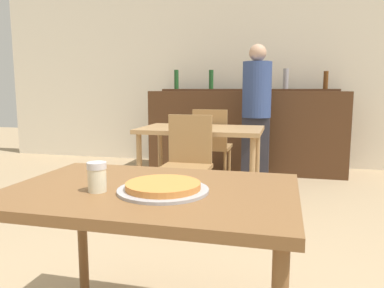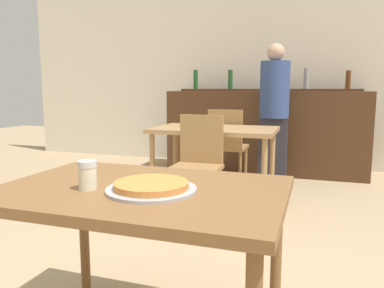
# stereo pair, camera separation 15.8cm
# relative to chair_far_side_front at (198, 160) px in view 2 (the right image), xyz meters

# --- Properties ---
(wall_back) EXTENTS (8.00, 0.05, 2.80)m
(wall_back) POSITION_rel_chair_far_side_front_xyz_m (0.27, 2.60, 0.87)
(wall_back) COLOR silver
(wall_back) RESTS_ON ground_plane
(dining_table_near) EXTENTS (1.15, 0.78, 0.72)m
(dining_table_near) POSITION_rel_chair_far_side_front_xyz_m (0.27, -1.62, 0.12)
(dining_table_near) COLOR brown
(dining_table_near) RESTS_ON ground_plane
(dining_table_far) EXTENTS (1.17, 0.73, 0.74)m
(dining_table_far) POSITION_rel_chair_far_side_front_xyz_m (-0.00, 0.54, 0.13)
(dining_table_far) COLOR #A87F51
(dining_table_far) RESTS_ON ground_plane
(bar_counter) EXTENTS (2.60, 0.56, 1.09)m
(bar_counter) POSITION_rel_chair_far_side_front_xyz_m (0.27, 2.10, 0.02)
(bar_counter) COLOR #4C2D19
(bar_counter) RESTS_ON ground_plane
(bar_back_shelf) EXTENTS (2.39, 0.24, 0.30)m
(bar_back_shelf) POSITION_rel_chair_far_side_front_xyz_m (0.27, 2.24, 0.61)
(bar_back_shelf) COLOR #4C2D19
(bar_back_shelf) RESTS_ON bar_counter
(chair_far_side_front) EXTENTS (0.40, 0.40, 0.90)m
(chair_far_side_front) POSITION_rel_chair_far_side_front_xyz_m (0.00, 0.00, 0.00)
(chair_far_side_front) COLOR olive
(chair_far_side_front) RESTS_ON ground_plane
(chair_far_side_back) EXTENTS (0.40, 0.40, 0.90)m
(chair_far_side_back) POSITION_rel_chair_far_side_front_xyz_m (0.00, 1.07, 0.00)
(chair_far_side_back) COLOR olive
(chair_far_side_back) RESTS_ON ground_plane
(pizza_tray) EXTENTS (0.35, 0.35, 0.04)m
(pizza_tray) POSITION_rel_chair_far_side_front_xyz_m (0.34, -1.67, 0.21)
(pizza_tray) COLOR #A3A3A8
(pizza_tray) RESTS_ON dining_table_near
(cheese_shaker) EXTENTS (0.07, 0.07, 0.11)m
(cheese_shaker) POSITION_rel_chair_far_side_front_xyz_m (0.09, -1.72, 0.25)
(cheese_shaker) COLOR beige
(cheese_shaker) RESTS_ON dining_table_near
(person_standing) EXTENTS (0.34, 0.34, 1.63)m
(person_standing) POSITION_rel_chair_far_side_front_xyz_m (0.46, 1.52, 0.36)
(person_standing) COLOR #2D2D38
(person_standing) RESTS_ON ground_plane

